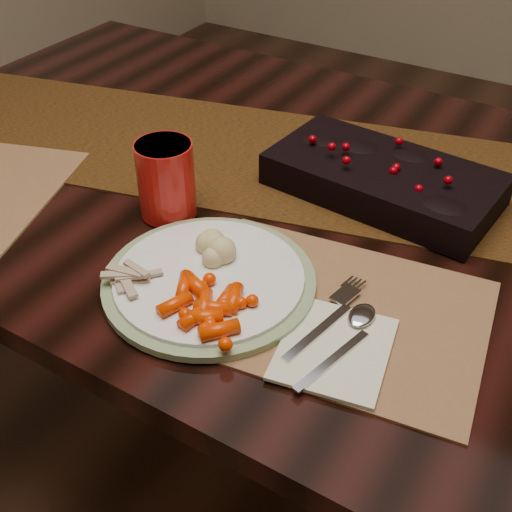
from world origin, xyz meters
The scene contains 13 objects.
floor centered at (0.00, 0.00, 0.00)m, with size 5.00×5.00×0.00m, color black.
dining_table centered at (0.00, 0.00, 0.38)m, with size 1.80×1.00×0.75m, color black.
table_runner centered at (0.05, 0.10, 0.75)m, with size 1.85×0.38×0.00m, color #48290A.
centerpiece centered at (0.09, 0.05, 0.79)m, with size 0.37×0.19×0.07m, color black, non-canonical shape.
placemat_main centered at (0.15, -0.25, 0.75)m, with size 0.40×0.29×0.00m, color brown.
dinner_plate centered at (-0.02, -0.29, 0.76)m, with size 0.30×0.30×0.02m, color white.
baby_carrots centered at (0.01, -0.35, 0.78)m, with size 0.11×0.09×0.02m, color #E13200, non-canonical shape.
mashed_potatoes centered at (-0.04, -0.25, 0.79)m, with size 0.07×0.06×0.04m, color #C5BD93, non-canonical shape.
turkey_shreds centered at (-0.10, -0.36, 0.78)m, with size 0.08×0.07×0.02m, color beige, non-canonical shape.
napkin centered at (0.18, -0.32, 0.76)m, with size 0.13×0.15×0.01m, color beige.
fork centered at (0.15, -0.29, 0.76)m, with size 0.02×0.17×0.00m, color silver, non-canonical shape.
spoon centered at (0.19, -0.31, 0.76)m, with size 0.03×0.17×0.00m, color silver, non-canonical shape.
red_cup centered at (-0.18, -0.18, 0.82)m, with size 0.09×0.09×0.12m, color #B01611.
Camera 1 is at (0.38, -0.84, 1.34)m, focal length 45.00 mm.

